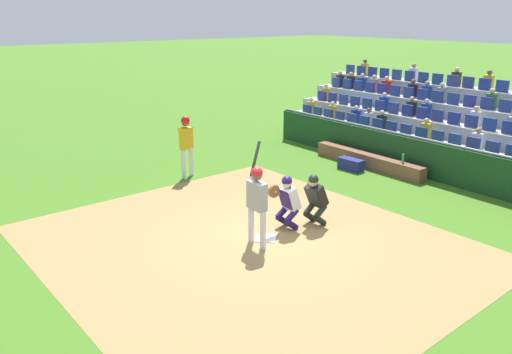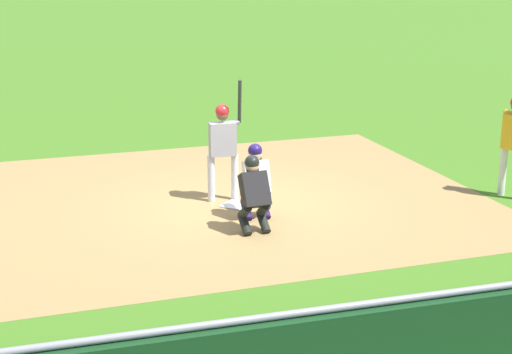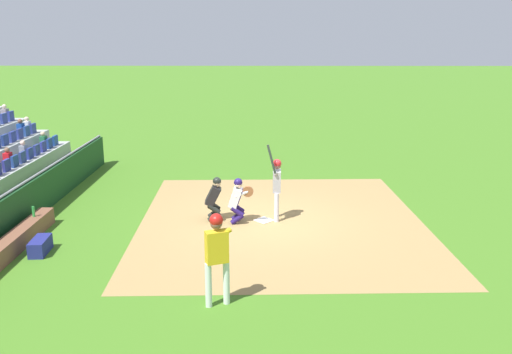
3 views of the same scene
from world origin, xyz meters
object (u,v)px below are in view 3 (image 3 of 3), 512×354
Objects in this scene: home_plate_umpire at (214,196)px; water_bottle_on_bench at (33,212)px; on_deck_batter at (217,249)px; catcher_crouching at (237,198)px; batter_at_plate at (277,182)px; dugout_bench at (15,242)px; home_plate_marker at (264,220)px; equipment_duffel_bag at (40,246)px.

home_plate_umpire reaches higher than water_bottle_on_bench.
home_plate_umpire is 5.09m from on_deck_batter.
catcher_crouching is at bearing 98.60° from water_bottle_on_bench.
on_deck_batter is (5.10, -1.28, 0.06)m from batter_at_plate.
home_plate_umpire is at bearing 116.69° from dugout_bench.
water_bottle_on_bench is 0.15× the size of on_deck_batter.
home_plate_marker is at bearing 169.51° from on_deck_batter.
dugout_bench is 5.92m from on_deck_batter.
on_deck_batter is (2.69, 5.19, 0.95)m from dugout_bench.
dugout_bench is at bearing -69.49° from home_plate_marker.
water_bottle_on_bench is at bearing -157.49° from equipment_duffel_bag.
equipment_duffel_bag is (2.53, -5.79, -0.92)m from batter_at_plate.
water_bottle_on_bench is (0.97, -6.14, 0.56)m from home_plate_marker.
home_plate_umpire is 4.76m from equipment_duffel_bag.
home_plate_marker is at bearing 101.92° from catcher_crouching.
dugout_bench is (2.29, -6.11, 0.20)m from home_plate_marker.
batter_at_plate is 6.62m from water_bottle_on_bench.
water_bottle_on_bench is at bearing -81.40° from catcher_crouching.
dugout_bench is at bearing -104.25° from equipment_duffel_bag.
home_plate_marker is 1.57m from home_plate_umpire.
batter_at_plate is 1.20m from catcher_crouching.
home_plate_umpire is 5.28m from dugout_bench.
home_plate_marker is 6.53m from dugout_bench.
on_deck_batter reaches higher than water_bottle_on_bench.
on_deck_batter reaches higher than catcher_crouching.
batter_at_plate is 1.18× the size of on_deck_batter.
home_plate_umpire reaches higher than home_plate_marker.
catcher_crouching reaches higher than home_plate_umpire.
equipment_duffel_bag is 5.28m from on_deck_batter.
home_plate_umpire is (-0.23, -0.67, -0.03)m from catcher_crouching.
home_plate_marker is at bearing 110.51° from dugout_bench.
dugout_bench is (2.36, -4.70, -0.47)m from home_plate_umpire.
dugout_bench reaches higher than home_plate_marker.
batter_at_plate reaches higher than dugout_bench.
home_plate_umpire is 1.56× the size of equipment_duffel_bag.
batter_at_plate is 1.71× the size of catcher_crouching.
on_deck_batter is (2.56, 4.51, 0.98)m from equipment_duffel_bag.
home_plate_umpire is (0.05, -1.77, -0.41)m from batter_at_plate.
dugout_bench is 14.97× the size of water_bottle_on_bench.
on_deck_batter is (4.97, -0.92, 1.15)m from home_plate_marker.
equipment_duffel_bag is at bearing -66.37° from batter_at_plate.
catcher_crouching reaches higher than equipment_duffel_bag.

